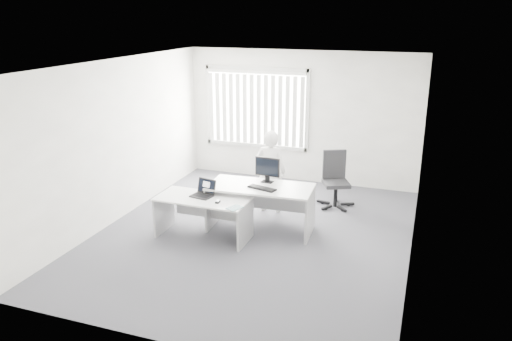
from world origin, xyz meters
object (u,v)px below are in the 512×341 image
(monitor, at_px, (267,170))
(laptop, at_px, (201,189))
(office_chair, at_px, (335,189))
(desk_near, at_px, (203,209))
(person, at_px, (270,171))
(desk_far, at_px, (260,198))

(monitor, bearing_deg, laptop, -133.96)
(monitor, bearing_deg, office_chair, 59.19)
(desk_near, height_order, office_chair, office_chair)
(person, xyz_separation_m, laptop, (-0.72, -1.40, 0.05))
(laptop, bearing_deg, person, 73.69)
(desk_near, height_order, laptop, laptop)
(desk_far, bearing_deg, monitor, 75.49)
(desk_near, bearing_deg, desk_far, 36.74)
(laptop, distance_m, monitor, 1.17)
(office_chair, bearing_deg, desk_near, -154.76)
(monitor, bearing_deg, desk_far, -96.50)
(desk_near, distance_m, laptop, 0.33)
(desk_near, relative_size, desk_far, 0.85)
(office_chair, distance_m, monitor, 1.73)
(desk_far, bearing_deg, office_chair, 54.20)
(desk_near, xyz_separation_m, person, (0.68, 1.44, 0.27))
(monitor, bearing_deg, desk_near, -131.33)
(laptop, xyz_separation_m, monitor, (0.87, 0.76, 0.19))
(office_chair, height_order, monitor, monitor)
(desk_far, relative_size, monitor, 4.10)
(office_chair, relative_size, monitor, 2.44)
(office_chair, bearing_deg, monitor, -150.35)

